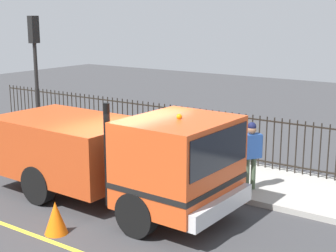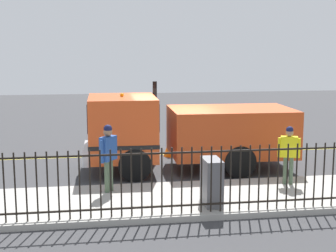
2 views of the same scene
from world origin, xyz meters
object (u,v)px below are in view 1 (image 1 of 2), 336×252
object	(u,v)px
worker_standing	(251,149)
utility_cabinet	(199,143)
traffic_light_near	(35,56)
traffic_cone	(56,218)
pedestrian_distant	(107,128)
work_truck	(121,153)

from	to	relation	value
worker_standing	utility_cabinet	bearing A→B (deg)	-84.60
traffic_light_near	traffic_cone	bearing A→B (deg)	48.56
utility_cabinet	traffic_cone	distance (m)	5.86
utility_cabinet	traffic_cone	size ratio (longest dim) A/B	1.56
worker_standing	utility_cabinet	world-z (taller)	worker_standing
traffic_light_near	utility_cabinet	xyz separation A→B (m)	(1.84, -5.03, -2.51)
pedestrian_distant	utility_cabinet	bearing A→B (deg)	47.11
utility_cabinet	traffic_cone	xyz separation A→B (m)	(-5.85, -0.06, -0.34)
worker_standing	work_truck	bearing A→B (deg)	-5.76
work_truck	traffic_cone	distance (m)	2.22
traffic_light_near	traffic_cone	size ratio (longest dim) A/B	6.13
work_truck	traffic_light_near	xyz separation A→B (m)	(2.02, 5.21, 1.88)
traffic_cone	pedestrian_distant	bearing A→B (deg)	29.41
traffic_cone	traffic_light_near	bearing A→B (deg)	51.70
worker_standing	traffic_light_near	distance (m)	7.67
work_truck	utility_cabinet	bearing A→B (deg)	-175.97
work_truck	pedestrian_distant	bearing A→B (deg)	-131.88
worker_standing	traffic_cone	distance (m)	5.09
work_truck	traffic_light_near	bearing A→B (deg)	-109.86
worker_standing	traffic_light_near	size ratio (longest dim) A/B	0.41
utility_cabinet	worker_standing	bearing A→B (deg)	-120.62
worker_standing	pedestrian_distant	distance (m)	4.84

